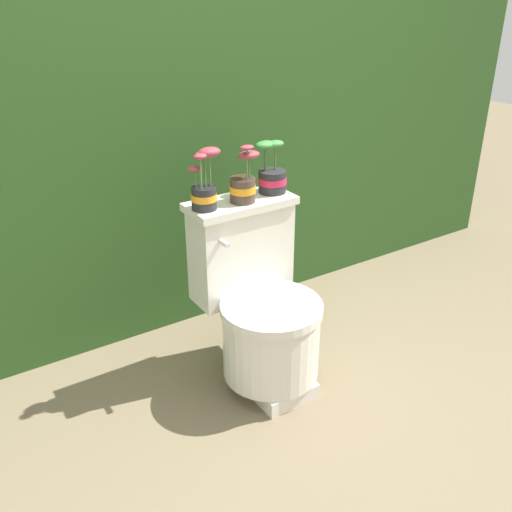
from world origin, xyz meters
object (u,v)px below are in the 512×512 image
potted_plant_midleft (243,184)px  toilet (260,309)px  potted_plant_left (204,186)px  potted_plant_middle (272,174)px

potted_plant_midleft → toilet: bearing=-90.1°
potted_plant_left → potted_plant_midleft: 0.16m
toilet → potted_plant_left: (-0.16, 0.13, 0.51)m
potted_plant_left → potted_plant_midleft: bearing=-4.4°
toilet → potted_plant_midleft: bearing=89.9°
potted_plant_middle → potted_plant_midleft: bearing=-167.8°
potted_plant_midleft → potted_plant_left: bearing=175.6°
toilet → potted_plant_left: size_ratio=3.24×
potted_plant_midleft → potted_plant_middle: (0.15, 0.03, 0.00)m
toilet → potted_plant_midleft: potted_plant_midleft is taller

